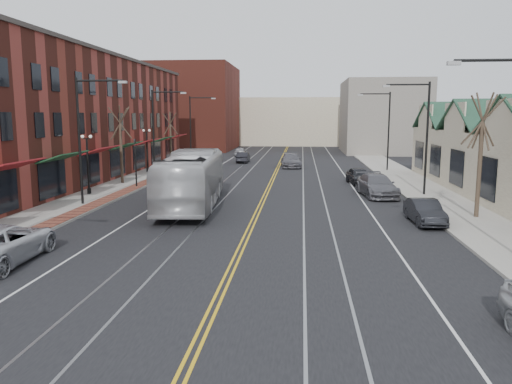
% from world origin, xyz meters
% --- Properties ---
extents(ground, '(160.00, 160.00, 0.00)m').
position_xyz_m(ground, '(0.00, 0.00, 0.00)').
color(ground, black).
rests_on(ground, ground).
extents(sidewalk_left, '(4.00, 120.00, 0.15)m').
position_xyz_m(sidewalk_left, '(-12.00, 20.00, 0.07)').
color(sidewalk_left, gray).
rests_on(sidewalk_left, ground).
extents(sidewalk_right, '(4.00, 120.00, 0.15)m').
position_xyz_m(sidewalk_right, '(12.00, 20.00, 0.07)').
color(sidewalk_right, gray).
rests_on(sidewalk_right, ground).
extents(building_left, '(10.00, 50.00, 11.00)m').
position_xyz_m(building_left, '(-19.00, 27.00, 5.50)').
color(building_left, maroon).
rests_on(building_left, ground).
extents(backdrop_left, '(14.00, 18.00, 14.00)m').
position_xyz_m(backdrop_left, '(-16.00, 70.00, 7.00)').
color(backdrop_left, maroon).
rests_on(backdrop_left, ground).
extents(backdrop_mid, '(22.00, 14.00, 9.00)m').
position_xyz_m(backdrop_mid, '(0.00, 85.00, 4.50)').
color(backdrop_mid, tan).
rests_on(backdrop_mid, ground).
extents(backdrop_right, '(12.00, 16.00, 11.00)m').
position_xyz_m(backdrop_right, '(15.00, 65.00, 5.50)').
color(backdrop_right, slate).
rests_on(backdrop_right, ground).
extents(streetlight_l_1, '(3.33, 0.25, 8.00)m').
position_xyz_m(streetlight_l_1, '(-11.05, 16.00, 5.03)').
color(streetlight_l_1, black).
rests_on(streetlight_l_1, sidewalk_left).
extents(streetlight_l_2, '(3.33, 0.25, 8.00)m').
position_xyz_m(streetlight_l_2, '(-11.05, 32.00, 5.03)').
color(streetlight_l_2, black).
rests_on(streetlight_l_2, sidewalk_left).
extents(streetlight_l_3, '(3.33, 0.25, 8.00)m').
position_xyz_m(streetlight_l_3, '(-11.05, 48.00, 5.03)').
color(streetlight_l_3, black).
rests_on(streetlight_l_3, sidewalk_left).
extents(streetlight_r_1, '(3.33, 0.25, 8.00)m').
position_xyz_m(streetlight_r_1, '(11.05, 22.00, 5.03)').
color(streetlight_r_1, black).
rests_on(streetlight_r_1, sidewalk_right).
extents(streetlight_r_2, '(3.33, 0.25, 8.00)m').
position_xyz_m(streetlight_r_2, '(11.05, 38.00, 5.03)').
color(streetlight_r_2, black).
rests_on(streetlight_r_2, sidewalk_right).
extents(lamppost_l_2, '(0.84, 0.28, 4.27)m').
position_xyz_m(lamppost_l_2, '(-12.80, 20.00, 2.20)').
color(lamppost_l_2, black).
rests_on(lamppost_l_2, sidewalk_left).
extents(lamppost_l_3, '(0.84, 0.28, 4.27)m').
position_xyz_m(lamppost_l_3, '(-12.80, 34.00, 2.20)').
color(lamppost_l_3, black).
rests_on(lamppost_l_3, sidewalk_left).
extents(tree_left_near, '(1.78, 1.37, 6.48)m').
position_xyz_m(tree_left_near, '(-12.50, 26.00, 3.51)').
color(tree_left_near, '#382B21').
rests_on(tree_left_near, sidewalk_left).
extents(tree_left_far, '(1.66, 1.28, 6.02)m').
position_xyz_m(tree_left_far, '(-12.50, 42.00, 3.28)').
color(tree_left_far, '#382B21').
rests_on(tree_left_far, sidewalk_left).
extents(tree_right_mid, '(1.90, 1.46, 6.93)m').
position_xyz_m(tree_right_mid, '(12.50, 14.00, 3.75)').
color(tree_right_mid, '#382B21').
rests_on(tree_right_mid, sidewalk_right).
extents(manhole_far, '(0.60, 0.60, 0.02)m').
position_xyz_m(manhole_far, '(-11.20, 8.00, 0.16)').
color(manhole_far, '#592D19').
rests_on(manhole_far, sidewalk_left).
extents(traffic_signal, '(0.18, 0.15, 3.80)m').
position_xyz_m(traffic_signal, '(-10.60, 24.00, 2.35)').
color(traffic_signal, black).
rests_on(traffic_signal, sidewalk_left).
extents(transit_bus, '(4.00, 12.88, 3.53)m').
position_xyz_m(transit_bus, '(-4.34, 16.40, 1.77)').
color(transit_bus, '#BBBBBD').
rests_on(transit_bus, ground).
extents(parked_suv, '(2.79, 5.75, 1.58)m').
position_xyz_m(parked_suv, '(-9.30, 3.61, 0.79)').
color(parked_suv, silver).
rests_on(parked_suv, ground).
extents(parked_car_b, '(1.57, 4.07, 1.32)m').
position_xyz_m(parked_car_b, '(9.30, 12.54, 0.66)').
color(parked_car_b, black).
rests_on(parked_car_b, ground).
extents(parked_car_c, '(2.88, 5.70, 1.59)m').
position_xyz_m(parked_car_c, '(8.06, 21.63, 0.79)').
color(parked_car_c, '#59585F').
rests_on(parked_car_c, ground).
extents(parked_car_d, '(2.19, 4.36, 1.43)m').
position_xyz_m(parked_car_d, '(7.50, 28.00, 0.71)').
color(parked_car_d, black).
rests_on(parked_car_d, ground).
extents(distant_car_left, '(1.39, 3.93, 1.29)m').
position_xyz_m(distant_car_left, '(-4.57, 46.29, 0.65)').
color(distant_car_left, black).
rests_on(distant_car_left, ground).
extents(distant_car_right, '(2.57, 5.48, 1.55)m').
position_xyz_m(distant_car_right, '(1.42, 41.24, 0.77)').
color(distant_car_right, '#5A5960').
rests_on(distant_car_right, ground).
extents(distant_car_far, '(1.53, 3.74, 1.27)m').
position_xyz_m(distant_car_far, '(-6.10, 55.98, 0.64)').
color(distant_car_far, '#9A9BA0').
rests_on(distant_car_far, ground).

